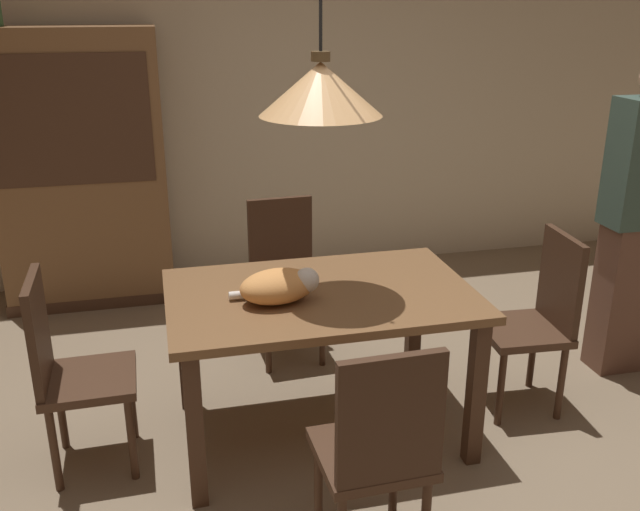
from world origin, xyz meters
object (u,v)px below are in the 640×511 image
object	(u,v)px
chair_far_back	(285,272)
person_standing	(636,222)
chair_near_front	(379,447)
pendant_lamp	(321,88)
chair_right_side	(538,315)
hutch_bookcase	(82,176)
chair_left_side	(68,366)
dining_table	(321,311)
cat_sleeping	(280,286)

from	to	relation	value
chair_far_back	person_standing	bearing A→B (deg)	-19.26
chair_near_front	pendant_lamp	world-z (taller)	pendant_lamp
chair_right_side	person_standing	size ratio (longest dim) A/B	0.54
chair_near_front	person_standing	size ratio (longest dim) A/B	0.54
chair_far_back	hutch_bookcase	distance (m)	1.64
chair_far_back	person_standing	xyz separation A→B (m)	(1.82, -0.64, 0.37)
chair_left_side	person_standing	xyz separation A→B (m)	(2.94, 0.24, 0.37)
dining_table	chair_near_front	distance (m)	0.89
cat_sleeping	person_standing	xyz separation A→B (m)	(2.01, 0.31, 0.05)
chair_far_back	cat_sleeping	bearing A→B (deg)	-101.69
dining_table	person_standing	world-z (taller)	person_standing
chair_near_front	cat_sleeping	xyz separation A→B (m)	(-0.20, 0.81, 0.32)
chair_near_front	person_standing	bearing A→B (deg)	31.74
chair_right_side	chair_near_front	size ratio (longest dim) A/B	1.00
dining_table	hutch_bookcase	world-z (taller)	hutch_bookcase
chair_near_front	hutch_bookcase	xyz separation A→B (m)	(-1.18, 2.85, 0.38)
chair_right_side	cat_sleeping	distance (m)	1.37
chair_right_side	pendant_lamp	distance (m)	1.61
chair_left_side	chair_near_front	size ratio (longest dim) A/B	1.00
pendant_lamp	hutch_bookcase	size ratio (longest dim) A/B	0.70
chair_right_side	chair_left_side	distance (m)	2.26
cat_sleeping	chair_near_front	bearing A→B (deg)	-75.89
cat_sleeping	person_standing	size ratio (longest dim) A/B	0.23
chair_left_side	hutch_bookcase	xyz separation A→B (m)	(-0.05, 1.97, 0.38)
chair_left_side	dining_table	bearing A→B (deg)	0.06
pendant_lamp	person_standing	bearing A→B (deg)	7.62
chair_right_side	chair_far_back	size ratio (longest dim) A/B	1.00
chair_right_side	pendant_lamp	bearing A→B (deg)	179.73
chair_left_side	hutch_bookcase	size ratio (longest dim) A/B	0.50
chair_left_side	chair_near_front	bearing A→B (deg)	-37.80
chair_near_front	cat_sleeping	world-z (taller)	chair_near_front
chair_left_side	person_standing	distance (m)	2.98
dining_table	pendant_lamp	size ratio (longest dim) A/B	1.08
chair_far_back	pendant_lamp	world-z (taller)	pendant_lamp
chair_left_side	chair_far_back	distance (m)	1.43
dining_table	chair_near_front	xyz separation A→B (m)	(0.00, -0.88, -0.14)
dining_table	pendant_lamp	world-z (taller)	pendant_lamp
chair_right_side	chair_left_side	xyz separation A→B (m)	(-2.26, 0.00, 0.00)
dining_table	chair_far_back	distance (m)	0.89
dining_table	chair_right_side	xyz separation A→B (m)	(1.13, -0.01, -0.14)
chair_right_side	chair_left_side	size ratio (longest dim) A/B	1.00
cat_sleeping	hutch_bookcase	distance (m)	2.26
dining_table	cat_sleeping	distance (m)	0.28
dining_table	pendant_lamp	distance (m)	1.01
cat_sleeping	chair_far_back	bearing A→B (deg)	78.31
chair_far_back	person_standing	distance (m)	1.96
chair_right_side	hutch_bookcase	distance (m)	3.06
chair_far_back	hutch_bookcase	size ratio (longest dim) A/B	0.50
chair_right_side	cat_sleeping	bearing A→B (deg)	-177.13
chair_right_side	cat_sleeping	size ratio (longest dim) A/B	2.36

